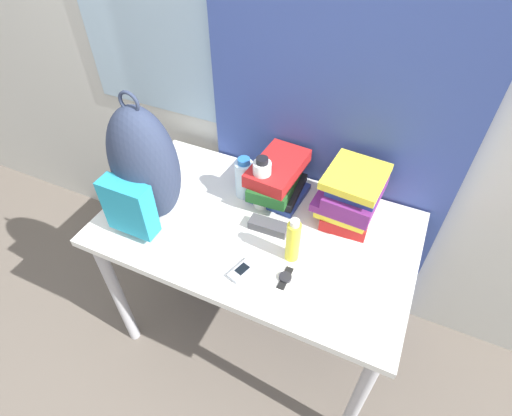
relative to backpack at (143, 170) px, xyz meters
name	(u,v)px	position (x,y,z in m)	size (l,w,h in m)	color
ground_plane	(224,390)	(0.39, -0.24, -1.01)	(12.00, 12.00, 0.00)	#665B51
wall_back	(304,61)	(0.39, 0.55, 0.24)	(6.00, 0.06, 2.50)	beige
curtain_blue	(340,76)	(0.54, 0.49, 0.24)	(1.02, 0.04, 2.50)	#384C93
desk	(256,244)	(0.39, 0.11, -0.33)	(1.20, 0.71, 0.78)	silver
backpack	(143,170)	(0.00, 0.00, 0.00)	(0.26, 0.26, 0.53)	#2D3851
book_stack_left	(278,179)	(0.39, 0.31, -0.14)	(0.22, 0.30, 0.16)	navy
book_stack_center	(352,196)	(0.69, 0.31, -0.12)	(0.24, 0.27, 0.22)	red
water_bottle	(244,178)	(0.27, 0.26, -0.14)	(0.08, 0.08, 0.18)	silver
sports_bottle	(262,184)	(0.36, 0.23, -0.12)	(0.07, 0.07, 0.23)	white
sunscreen_bottle	(293,241)	(0.57, 0.03, -0.14)	(0.05, 0.05, 0.19)	yellow
cell_phone	(242,270)	(0.44, -0.10, -0.22)	(0.07, 0.11, 0.02)	#B7BCC6
sunglasses_case	(269,226)	(0.44, 0.12, -0.21)	(0.15, 0.06, 0.04)	#47474C
wristwatch	(285,278)	(0.58, -0.07, -0.22)	(0.04, 0.10, 0.01)	black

